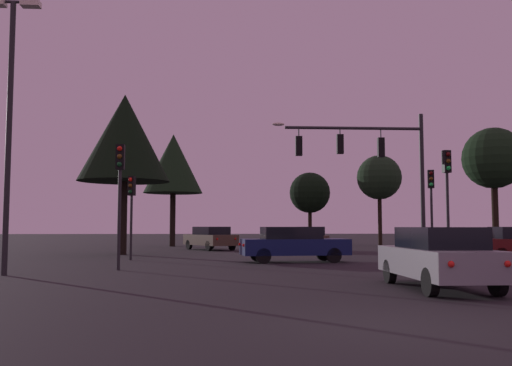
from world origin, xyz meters
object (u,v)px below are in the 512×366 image
(traffic_light_median, at_px, (131,200))
(parking_lot_lamp_post, at_px, (10,101))
(car_parked_lot, at_px, (311,238))
(tree_behind_sign, at_px, (173,164))
(car_crossing_right, at_px, (294,244))
(tree_left_far, at_px, (493,159))
(traffic_signal_mast_arm, at_px, (374,158))
(traffic_light_corner_left, at_px, (431,195))
(traffic_light_far_side, at_px, (120,181))
(car_nearside_lane, at_px, (438,257))
(traffic_light_corner_right, at_px, (447,184))
(tree_center_horizon, at_px, (124,138))
(car_far_lane, at_px, (210,238))
(tree_lot_edge, at_px, (379,178))
(tree_right_cluster, at_px, (310,193))

(traffic_light_median, bearing_deg, parking_lot_lamp_post, -109.71)
(car_parked_lot, relative_size, tree_behind_sign, 0.49)
(car_crossing_right, height_order, tree_left_far, tree_left_far)
(traffic_signal_mast_arm, relative_size, traffic_light_corner_left, 1.63)
(traffic_light_corner_left, distance_m, traffic_light_far_side, 15.60)
(tree_behind_sign, bearing_deg, car_nearside_lane, -74.04)
(car_nearside_lane, distance_m, tree_behind_sign, 31.92)
(traffic_light_corner_right, bearing_deg, tree_center_horizon, 146.18)
(car_far_lane, relative_size, tree_lot_edge, 0.66)
(traffic_light_far_side, height_order, tree_behind_sign, tree_behind_sign)
(traffic_light_far_side, xyz_separation_m, tree_lot_edge, (16.53, 23.28, 2.25))
(traffic_light_corner_right, height_order, traffic_light_far_side, traffic_light_corner_right)
(traffic_light_corner_right, distance_m, traffic_light_far_side, 12.73)
(parking_lot_lamp_post, bearing_deg, traffic_light_corner_left, 26.25)
(traffic_light_corner_left, relative_size, tree_center_horizon, 0.49)
(traffic_light_far_side, relative_size, tree_right_cluster, 0.72)
(traffic_signal_mast_arm, xyz_separation_m, traffic_light_corner_left, (3.39, 1.72, -1.62))
(car_parked_lot, xyz_separation_m, tree_behind_sign, (-9.27, 8.67, 5.60))
(car_far_lane, height_order, parking_lot_lamp_post, parking_lot_lamp_post)
(traffic_signal_mast_arm, height_order, car_far_lane, traffic_signal_mast_arm)
(car_crossing_right, distance_m, car_far_lane, 13.45)
(parking_lot_lamp_post, bearing_deg, car_parked_lot, 52.77)
(parking_lot_lamp_post, bearing_deg, tree_left_far, 30.25)
(traffic_light_corner_left, distance_m, tree_lot_edge, 16.91)
(car_nearside_lane, height_order, tree_right_cluster, tree_right_cluster)
(traffic_light_corner_left, distance_m, traffic_light_median, 14.55)
(car_nearside_lane, distance_m, tree_center_horizon, 21.27)
(traffic_light_corner_left, height_order, tree_right_cluster, tree_right_cluster)
(traffic_light_median, height_order, tree_behind_sign, tree_behind_sign)
(tree_left_far, bearing_deg, traffic_light_corner_right, -125.54)
(traffic_light_far_side, distance_m, parking_lot_lamp_post, 4.42)
(traffic_signal_mast_arm, relative_size, car_parked_lot, 1.64)
(traffic_light_corner_left, relative_size, tree_behind_sign, 0.50)
(traffic_light_corner_left, relative_size, car_nearside_lane, 0.96)
(tree_center_horizon, bearing_deg, parking_lot_lamp_post, -97.23)
(car_far_lane, height_order, car_parked_lot, same)
(traffic_light_corner_right, bearing_deg, traffic_signal_mast_arm, 118.98)
(car_crossing_right, height_order, car_far_lane, same)
(parking_lot_lamp_post, relative_size, tree_right_cluster, 1.44)
(tree_behind_sign, bearing_deg, traffic_light_median, -92.11)
(traffic_light_median, height_order, tree_right_cluster, tree_right_cluster)
(traffic_light_corner_right, height_order, car_crossing_right, traffic_light_corner_right)
(parking_lot_lamp_post, relative_size, tree_center_horizon, 1.00)
(traffic_light_corner_left, bearing_deg, car_nearside_lane, -111.41)
(car_parked_lot, bearing_deg, traffic_light_corner_right, -76.73)
(car_far_lane, xyz_separation_m, parking_lot_lamp_post, (-6.39, -18.73, 4.76))
(traffic_light_corner_left, bearing_deg, tree_right_cluster, 96.67)
(car_nearside_lane, xyz_separation_m, parking_lot_lamp_post, (-12.08, 4.82, 4.76))
(traffic_light_median, relative_size, traffic_light_far_side, 0.86)
(traffic_light_corner_left, relative_size, car_crossing_right, 0.91)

